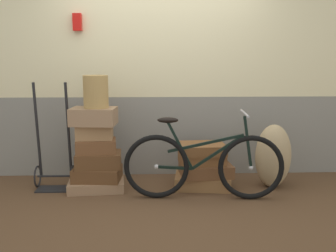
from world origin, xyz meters
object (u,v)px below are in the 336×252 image
at_px(suitcase_4, 95,132).
at_px(burlap_sack, 273,156).
at_px(suitcase_1, 97,174).
at_px(suitcase_5, 94,116).
at_px(wicker_basket, 96,92).
at_px(suitcase_6, 202,181).
at_px(luggage_trolley, 54,163).
at_px(suitcase_9, 202,149).
at_px(suitcase_0, 97,184).
at_px(suitcase_3, 96,146).
at_px(suitcase_8, 202,158).
at_px(suitcase_2, 99,160).
at_px(bicycle, 203,165).
at_px(suitcase_7, 206,169).

height_order(suitcase_4, burlap_sack, suitcase_4).
height_order(suitcase_1, suitcase_5, suitcase_5).
relative_size(suitcase_4, wicker_basket, 1.12).
relative_size(suitcase_6, luggage_trolley, 0.51).
relative_size(suitcase_9, luggage_trolley, 0.42).
bearing_deg(burlap_sack, suitcase_6, 177.68).
distance_m(suitcase_6, luggage_trolley, 1.73).
relative_size(wicker_basket, luggage_trolley, 0.29).
height_order(suitcase_0, suitcase_3, suitcase_3).
relative_size(suitcase_6, wicker_basket, 1.75).
distance_m(suitcase_4, suitcase_9, 1.24).
height_order(suitcase_9, wicker_basket, wicker_basket).
bearing_deg(suitcase_8, suitcase_2, 174.70).
bearing_deg(suitcase_6, suitcase_5, -172.61).
xyz_separation_m(suitcase_5, bicycle, (1.19, -0.36, -0.47)).
bearing_deg(suitcase_3, suitcase_5, 136.88).
distance_m(suitcase_5, bicycle, 1.33).
bearing_deg(suitcase_5, suitcase_3, -31.46).
bearing_deg(suitcase_7, suitcase_3, 175.20).
distance_m(suitcase_0, suitcase_8, 1.24).
distance_m(suitcase_1, suitcase_8, 1.21).
relative_size(suitcase_7, burlap_sack, 0.77).
relative_size(suitcase_0, wicker_basket, 1.73).
height_order(suitcase_3, bicycle, bicycle).
height_order(suitcase_0, suitcase_4, suitcase_4).
relative_size(suitcase_4, suitcase_9, 0.79).
distance_m(suitcase_5, suitcase_6, 1.45).
height_order(suitcase_2, bicycle, bicycle).
height_order(suitcase_5, luggage_trolley, luggage_trolley).
distance_m(suitcase_1, suitcase_4, 0.48).
bearing_deg(suitcase_5, suitcase_7, 5.22).
relative_size(suitcase_7, wicker_basket, 1.59).
bearing_deg(suitcase_5, suitcase_2, -18.85).
xyz_separation_m(suitcase_2, suitcase_4, (-0.04, 0.04, 0.32)).
height_order(suitcase_1, suitcase_8, suitcase_8).
bearing_deg(suitcase_3, suitcase_0, -163.74).
xyz_separation_m(suitcase_5, wicker_basket, (0.03, 0.00, 0.27)).
bearing_deg(luggage_trolley, suitcase_5, -7.64).
relative_size(suitcase_3, wicker_basket, 1.23).
xyz_separation_m(suitcase_3, suitcase_7, (1.25, 0.01, -0.29)).
xyz_separation_m(suitcase_6, suitcase_7, (0.03, -0.02, 0.14)).
bearing_deg(suitcase_3, burlap_sack, -6.49).
distance_m(suitcase_2, suitcase_8, 1.18).
bearing_deg(suitcase_7, suitcase_5, 174.62).
bearing_deg(suitcase_6, bicycle, -90.30).
xyz_separation_m(luggage_trolley, burlap_sack, (2.52, -0.08, 0.07)).
distance_m(suitcase_5, luggage_trolley, 0.73).
xyz_separation_m(suitcase_1, suitcase_9, (1.20, 0.04, 0.27)).
distance_m(suitcase_0, luggage_trolley, 0.55).
bearing_deg(suitcase_0, burlap_sack, -5.14).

